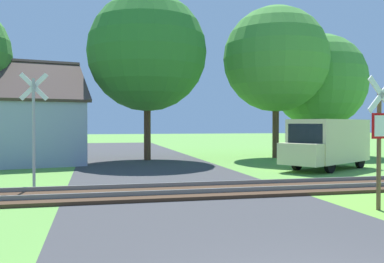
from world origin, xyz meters
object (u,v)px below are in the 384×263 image
crossing_sign_far (34,122)px  mail_truck (327,142)px  tree_far (319,81)px  stop_sign_near (380,134)px  tree_center (147,52)px  tree_right (276,59)px

crossing_sign_far → mail_truck: bearing=20.8°
crossing_sign_far → mail_truck: size_ratio=0.71×
mail_truck → tree_far: bearing=-59.0°
mail_truck → stop_sign_near: bearing=125.2°
crossing_sign_far → tree_center: tree_center is taller
crossing_sign_far → tree_center: size_ratio=0.39×
tree_center → tree_far: 11.66m
tree_right → crossing_sign_far: bearing=-141.6°
stop_sign_near → tree_far: bearing=-127.6°
stop_sign_near → mail_truck: (3.60, 8.41, -0.58)m
crossing_sign_far → tree_far: 20.09m
stop_sign_near → tree_far: 18.64m
stop_sign_near → tree_right: bearing=-117.4°
stop_sign_near → crossing_sign_far: crossing_sign_far is taller
stop_sign_near → crossing_sign_far: bearing=-43.7°
tree_right → tree_far: (3.82, 1.66, -1.07)m
stop_sign_near → tree_far: size_ratio=0.40×
stop_sign_near → mail_truck: bearing=-125.5°
crossing_sign_far → tree_right: tree_right is taller
stop_sign_near → mail_truck: 9.17m
stop_sign_near → tree_center: tree_center is taller
crossing_sign_far → tree_far: size_ratio=0.46×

